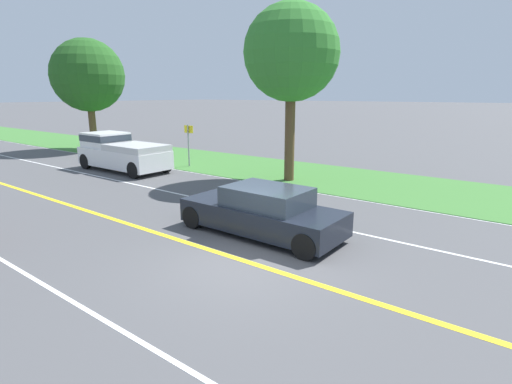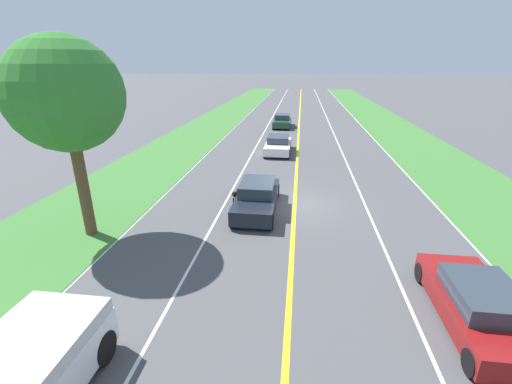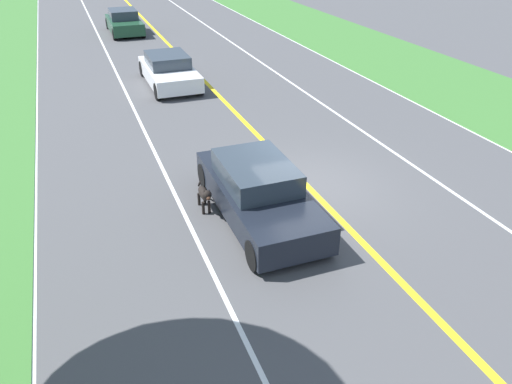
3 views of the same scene
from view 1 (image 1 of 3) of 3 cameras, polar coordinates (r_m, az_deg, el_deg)
ground_plane at (r=9.65m, az=-1.54°, el=-9.87°), size 400.00×400.00×0.00m
centre_divider_line at (r=9.65m, az=-1.54°, el=-9.85°), size 0.18×160.00×0.01m
lane_edge_line_right at (r=15.43m, az=15.02°, el=-1.18°), size 0.14×160.00×0.01m
lane_dash_same_dir at (r=12.38m, az=8.72°, el=-4.56°), size 0.10×160.00×0.01m
lane_dash_oncoming at (r=7.57m, az=-19.31°, el=-17.81°), size 0.10×160.00×0.01m
grass_verge_right at (r=18.17m, az=18.69°, el=0.83°), size 6.00×160.00×0.03m
ego_car at (r=11.22m, az=0.97°, el=-2.87°), size 1.88×4.71×1.39m
dog at (r=11.88m, az=6.86°, el=-2.95°), size 0.25×1.18×0.76m
pickup_truck at (r=21.93m, az=-18.76°, el=5.46°), size 2.12×5.31×1.88m
roadside_tree_right_near at (r=18.09m, az=5.08°, el=19.10°), size 4.14×4.14×7.66m
roadside_tree_right_far at (r=30.51m, az=-22.89°, el=15.06°), size 4.87×4.87×7.54m
street_sign at (r=21.99m, az=-9.61°, el=7.31°), size 0.11×0.64×2.28m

